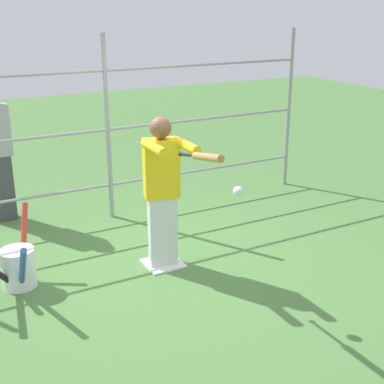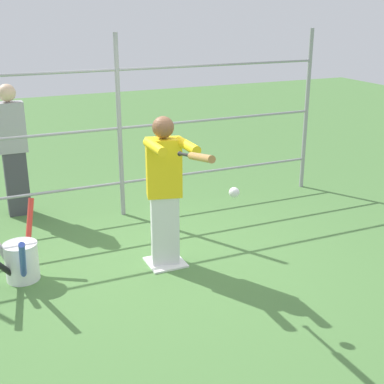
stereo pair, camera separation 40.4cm
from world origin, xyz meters
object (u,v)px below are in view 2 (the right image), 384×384
Objects in this scene: bat_bucket at (20,259)px; softball_in_flight at (234,193)px; bystander_behind_fence at (13,149)px; baseball_bat_swinging at (198,157)px; batter at (165,188)px.

softball_in_flight is at bearing 144.43° from bat_bucket.
bystander_behind_fence is (-0.22, -1.94, 0.68)m from bat_bucket.
baseball_bat_swinging is at bearing -8.38° from softball_in_flight.
bystander_behind_fence reaches higher than batter.
bat_bucket is (1.45, -1.23, -1.24)m from baseball_bat_swinging.
softball_in_flight is 0.05× the size of bystander_behind_fence.
baseball_bat_swinging is 0.49m from softball_in_flight.
bystander_behind_fence reaches higher than baseball_bat_swinging.
baseball_bat_swinging is (0.05, 0.96, 0.59)m from batter.
bat_bucket is at bearing -9.94° from batter.
baseball_bat_swinging is at bearing 139.80° from bat_bucket.
bystander_behind_fence reaches higher than softball_in_flight.
softball_in_flight is at bearing 171.62° from baseball_bat_swinging.
batter is 1.13m from baseball_bat_swinging.
bat_bucket is (1.51, -0.26, -0.65)m from batter.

